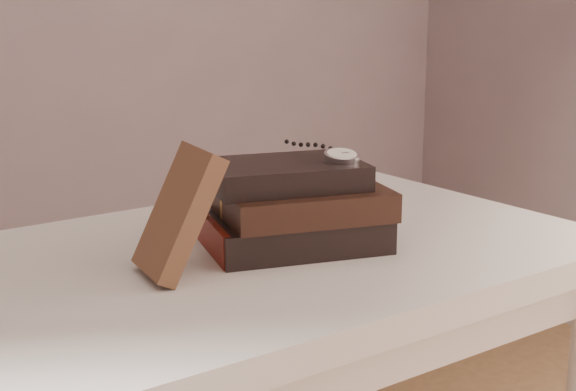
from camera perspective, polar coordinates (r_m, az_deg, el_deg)
table at (r=1.21m, az=-2.93°, el=-7.90°), size 1.00×0.60×0.75m
book_stack at (r=1.18m, az=0.46°, el=-0.82°), size 0.28×0.23×0.12m
journal at (r=1.06m, az=-7.36°, el=-1.16°), size 0.11×0.12×0.16m
pocket_watch at (r=1.18m, az=3.48°, el=2.72°), size 0.06×0.16×0.02m
eyeglasses at (r=1.23m, az=-4.60°, el=0.31°), size 0.13×0.14×0.05m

